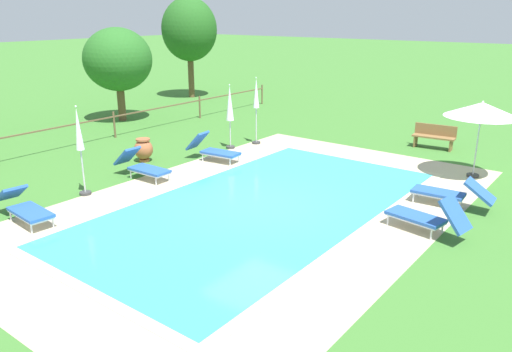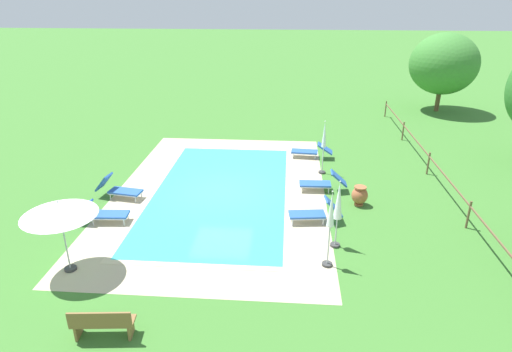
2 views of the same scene
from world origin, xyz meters
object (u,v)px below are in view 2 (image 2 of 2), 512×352
wooden_bench_lawn_side (102,323)px  patio_umbrella_open_foreground (59,209)px  sun_lounger_north_near_steps (322,182)px  sun_lounger_south_near_corner (310,151)px  sun_lounger_north_end (102,213)px  sun_lounger_north_far (315,212)px  patio_umbrella_closed_row_centre (324,140)px  terracotta_urn_near_fence (360,195)px  tree_centre (444,64)px  patio_umbrella_closed_row_mid_west (338,204)px  patio_umbrella_closed_row_west (331,218)px  sun_lounger_north_mid (119,189)px

wooden_bench_lawn_side → patio_umbrella_open_foreground: bearing=-141.2°
sun_lounger_north_near_steps → sun_lounger_south_near_corner: bearing=-175.2°
sun_lounger_north_end → wooden_bench_lawn_side: (5.58, 2.32, 0.10)m
sun_lounger_north_near_steps → sun_lounger_north_far: 2.74m
sun_lounger_north_near_steps → patio_umbrella_closed_row_centre: bearing=175.8°
sun_lounger_south_near_corner → terracotta_urn_near_fence: (5.12, 1.71, 0.06)m
sun_lounger_south_near_corner → wooden_bench_lawn_side: bearing=-23.1°
patio_umbrella_open_foreground → tree_centre: 26.10m
tree_centre → patio_umbrella_closed_row_mid_west: bearing=-25.4°
sun_lounger_north_far → patio_umbrella_closed_row_centre: 4.83m
sun_lounger_north_far → patio_umbrella_closed_row_west: bearing=5.6°
patio_umbrella_closed_row_centre → wooden_bench_lawn_side: bearing=-28.7°
sun_lounger_north_far → patio_umbrella_open_foreground: size_ratio=0.84×
terracotta_urn_near_fence → patio_umbrella_closed_row_mid_west: bearing=-21.3°
patio_umbrella_closed_row_centre → tree_centre: bearing=143.9°
sun_lounger_north_mid → sun_lounger_north_far: 7.89m
wooden_bench_lawn_side → tree_centre: bearing=147.3°
patio_umbrella_open_foreground → wooden_bench_lawn_side: (2.64, 2.13, -1.60)m
sun_lounger_north_far → patio_umbrella_closed_row_mid_west: size_ratio=0.83×
sun_lounger_north_near_steps → patio_umbrella_closed_row_west: bearing=-1.7°
patio_umbrella_open_foreground → patio_umbrella_closed_row_mid_west: 8.33m
patio_umbrella_closed_row_west → tree_centre: 21.26m
sun_lounger_north_near_steps → terracotta_urn_near_fence: bearing=48.7°
sun_lounger_south_near_corner → patio_umbrella_open_foreground: bearing=-36.8°
sun_lounger_north_far → tree_centre: 19.11m
terracotta_urn_near_fence → tree_centre: size_ratio=0.15×
tree_centre → sun_lounger_north_mid: bearing=-48.4°
sun_lounger_north_far → wooden_bench_lawn_side: size_ratio=1.28×
sun_lounger_north_near_steps → patio_umbrella_open_foreground: bearing=-51.7°
sun_lounger_north_far → tree_centre: (-16.51, 9.21, 2.82)m
sun_lounger_north_end → sun_lounger_south_near_corner: size_ratio=0.99×
sun_lounger_north_far → sun_lounger_south_near_corner: sun_lounger_north_far is taller
sun_lounger_north_end → patio_umbrella_closed_row_west: patio_umbrella_closed_row_west is taller
sun_lounger_north_end → wooden_bench_lawn_side: wooden_bench_lawn_side is taller
sun_lounger_north_end → patio_umbrella_closed_row_mid_west: bearing=83.1°
sun_lounger_north_near_steps → terracotta_urn_near_fence: size_ratio=2.50×
sun_lounger_north_end → tree_centre: tree_centre is taller
sun_lounger_south_near_corner → wooden_bench_lawn_side: size_ratio=1.35×
sun_lounger_north_end → patio_umbrella_closed_row_mid_west: patio_umbrella_closed_row_mid_west is taller
sun_lounger_north_near_steps → wooden_bench_lawn_side: bearing=-33.1°
wooden_bench_lawn_side → terracotta_urn_near_fence: wooden_bench_lawn_side is taller
sun_lounger_south_near_corner → sun_lounger_north_mid: bearing=-56.5°
terracotta_urn_near_fence → tree_centre: bearing=153.8°
patio_umbrella_closed_row_west → patio_umbrella_closed_row_centre: patio_umbrella_closed_row_west is taller
sun_lounger_north_mid → terracotta_urn_near_fence: 9.58m
patio_umbrella_closed_row_mid_west → wooden_bench_lawn_side: 7.59m
wooden_bench_lawn_side → terracotta_urn_near_fence: (-7.67, 7.16, -0.04)m
patio_umbrella_closed_row_mid_west → wooden_bench_lawn_side: (4.58, -5.96, -1.07)m
sun_lounger_north_end → terracotta_urn_near_fence: bearing=102.4°
patio_umbrella_closed_row_west → tree_centre: bearing=155.0°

